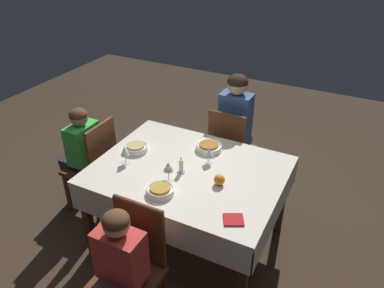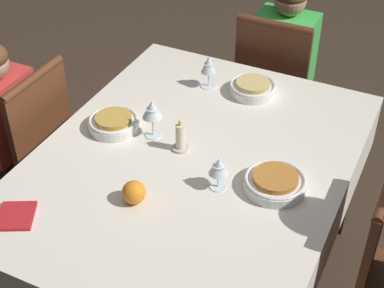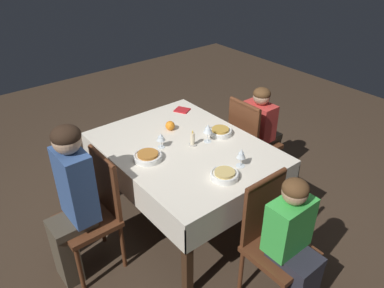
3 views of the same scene
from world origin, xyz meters
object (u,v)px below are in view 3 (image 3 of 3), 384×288
object	(u,v)px
person_child_red	(262,131)
person_child_green	(294,245)
wine_glass_north	(161,137)
bowl_north	(148,156)
chair_west	(273,237)
wine_glass_west	(241,154)
wine_glass_south	(208,129)
bowl_south	(220,131)
orange_fruit	(170,126)
napkin_red_folded	(182,110)
person_adult_denim	(71,198)
candle_centerpiece	(193,140)
chair_north	(95,209)
bowl_west	(225,175)
dining_table	(184,155)
chair_south	(250,140)

from	to	relation	value
person_child_red	person_child_green	xyz separation A→B (m)	(-1.15, 0.99, 0.01)
wine_glass_north	bowl_north	bearing A→B (deg)	114.49
chair_west	wine_glass_west	bearing A→B (deg)	71.82
person_child_red	wine_glass_south	size ratio (longest dim) A/B	6.42
bowl_south	orange_fruit	xyz separation A→B (m)	(0.33, 0.29, 0.01)
bowl_south	napkin_red_folded	xyz separation A→B (m)	(0.57, -0.03, -0.02)
person_adult_denim	person_child_red	bearing A→B (deg)	89.14
wine_glass_south	candle_centerpiece	size ratio (longest dim) A/B	1.18
person_child_green	bowl_north	distance (m)	1.23
person_adult_denim	bowl_south	bearing A→B (deg)	86.77
chair_north	wine_glass_west	world-z (taller)	chair_north
person_adult_denim	bowl_south	xyz separation A→B (m)	(-0.07, -1.33, 0.09)
person_child_red	napkin_red_folded	bearing A→B (deg)	48.23
person_adult_denim	wine_glass_west	size ratio (longest dim) A/B	8.24
wine_glass_west	wine_glass_north	bearing A→B (deg)	27.31
bowl_south	wine_glass_west	distance (m)	0.50
chair_west	wine_glass_north	distance (m)	1.15
person_child_green	bowl_west	world-z (taller)	person_child_green
wine_glass_north	napkin_red_folded	size ratio (longest dim) A/B	0.77
person_child_green	candle_centerpiece	size ratio (longest dim) A/B	7.67
dining_table	chair_west	world-z (taller)	chair_west
chair_south	person_child_green	distance (m)	1.42
bowl_north	wine_glass_north	distance (m)	0.21
chair_south	bowl_south	bearing A→B (deg)	95.82
person_adult_denim	bowl_west	size ratio (longest dim) A/B	6.15
chair_west	bowl_west	bearing A→B (deg)	94.07
bowl_north	candle_centerpiece	size ratio (longest dim) A/B	1.61
bowl_west	person_child_red	bearing A→B (deg)	-62.54
orange_fruit	napkin_red_folded	world-z (taller)	orange_fruit
chair_north	napkin_red_folded	xyz separation A→B (m)	(0.50, -1.20, 0.25)
wine_glass_north	person_adult_denim	bearing A→B (deg)	94.85
candle_centerpiece	orange_fruit	size ratio (longest dim) A/B	1.67
bowl_north	bowl_south	world-z (taller)	same
bowl_west	candle_centerpiece	distance (m)	0.50
chair_west	wine_glass_south	xyz separation A→B (m)	(0.92, -0.21, 0.37)
wine_glass_north	bowl_west	xyz separation A→B (m)	(-0.63, -0.11, -0.06)
candle_centerpiece	bowl_south	bearing A→B (deg)	-91.43
bowl_south	person_child_red	bearing A→B (deg)	-85.75
orange_fruit	chair_west	bearing A→B (deg)	176.25
chair_north	dining_table	bearing A→B (deg)	87.54
bowl_north	candle_centerpiece	world-z (taller)	candle_centerpiece
wine_glass_south	bowl_west	bearing A→B (deg)	152.47
bowl_north	orange_fruit	distance (m)	0.49
person_child_green	napkin_red_folded	world-z (taller)	person_child_green
bowl_west	wine_glass_west	world-z (taller)	wine_glass_west
chair_west	bowl_west	size ratio (longest dim) A/B	4.69
chair_south	person_child_green	bearing A→B (deg)	144.58
wine_glass_west	person_adult_denim	bearing A→B (deg)	64.81
bowl_south	candle_centerpiece	world-z (taller)	candle_centerpiece
orange_fruit	napkin_red_folded	bearing A→B (deg)	-53.01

